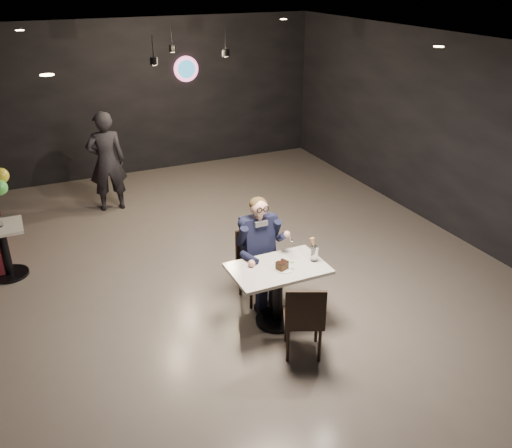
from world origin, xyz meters
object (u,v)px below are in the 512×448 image
chair_far (258,267)px  chair_near (303,316)px  seated_man (258,249)px  main_table (278,295)px  passerby (107,162)px  sundae_glass (314,254)px  side_table (5,253)px

chair_far → chair_near: same height
seated_man → chair_near: bearing=-90.0°
main_table → passerby: bearing=105.0°
main_table → sundae_glass: bearing=-5.4°
main_table → chair_far: 0.56m
main_table → sundae_glass: sundae_glass is taller
chair_far → passerby: passerby is taller
chair_near → passerby: passerby is taller
chair_far → main_table: bearing=-90.0°
chair_far → seated_man: 0.26m
main_table → sundae_glass: size_ratio=5.81×
chair_far → seated_man: seated_man is taller
chair_far → sundae_glass: bearing=-52.9°
seated_man → sundae_glass: size_ratio=7.61×
chair_near → sundae_glass: size_ratio=4.86×
sundae_glass → passerby: 4.53m
chair_near → passerby: size_ratio=0.53×
side_table → seated_man: bearing=-34.2°
side_table → passerby: passerby is taller
main_table → sundae_glass: 0.65m
main_table → side_table: bearing=139.0°
passerby → seated_man: bearing=111.2°
main_table → passerby: (-1.13, 4.21, 0.49)m
main_table → side_table: main_table is taller
chair_far → side_table: chair_far is taller
chair_far → side_table: bearing=145.8°
passerby → chair_near: bearing=107.3°
chair_far → seated_man: bearing=180.0°
main_table → side_table: 3.80m
chair_far → sundae_glass: 0.84m
seated_man → sundae_glass: bearing=-52.9°
chair_far → passerby: bearing=107.1°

